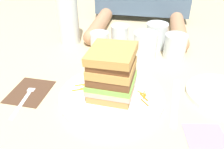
# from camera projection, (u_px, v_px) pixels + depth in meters

# --- Properties ---
(ground_plane) EXTENTS (3.00, 3.00, 0.00)m
(ground_plane) POSITION_uv_depth(u_px,v_px,m) (113.00, 93.00, 0.62)
(ground_plane) COLOR #C6B289
(main_plate) EXTENTS (0.28, 0.28, 0.01)m
(main_plate) POSITION_uv_depth(u_px,v_px,m) (110.00, 95.00, 0.60)
(main_plate) COLOR white
(main_plate) RESTS_ON ground_plane
(sandwich) EXTENTS (0.12, 0.12, 0.13)m
(sandwich) POSITION_uv_depth(u_px,v_px,m) (110.00, 73.00, 0.56)
(sandwich) COLOR tan
(sandwich) RESTS_ON main_plate
(carrot_shred_0) EXTENTS (0.03, 0.02, 0.00)m
(carrot_shred_0) POSITION_uv_depth(u_px,v_px,m) (78.00, 90.00, 0.61)
(carrot_shred_0) COLOR orange
(carrot_shred_0) RESTS_ON main_plate
(carrot_shred_1) EXTENTS (0.02, 0.01, 0.00)m
(carrot_shred_1) POSITION_uv_depth(u_px,v_px,m) (84.00, 85.00, 0.63)
(carrot_shred_1) COLOR orange
(carrot_shred_1) RESTS_ON main_plate
(carrot_shred_2) EXTENTS (0.03, 0.02, 0.00)m
(carrot_shred_2) POSITION_uv_depth(u_px,v_px,m) (81.00, 84.00, 0.63)
(carrot_shred_2) COLOR orange
(carrot_shred_2) RESTS_ON main_plate
(carrot_shred_3) EXTENTS (0.03, 0.01, 0.00)m
(carrot_shred_3) POSITION_uv_depth(u_px,v_px,m) (86.00, 89.00, 0.61)
(carrot_shred_3) COLOR orange
(carrot_shred_3) RESTS_ON main_plate
(carrot_shred_4) EXTENTS (0.03, 0.02, 0.00)m
(carrot_shred_4) POSITION_uv_depth(u_px,v_px,m) (85.00, 88.00, 0.62)
(carrot_shred_4) COLOR orange
(carrot_shred_4) RESTS_ON main_plate
(carrot_shred_5) EXTENTS (0.02, 0.03, 0.00)m
(carrot_shred_5) POSITION_uv_depth(u_px,v_px,m) (144.00, 97.00, 0.58)
(carrot_shred_5) COLOR orange
(carrot_shred_5) RESTS_ON main_plate
(carrot_shred_6) EXTENTS (0.03, 0.02, 0.00)m
(carrot_shred_6) POSITION_uv_depth(u_px,v_px,m) (142.00, 93.00, 0.60)
(carrot_shred_6) COLOR orange
(carrot_shred_6) RESTS_ON main_plate
(carrot_shred_7) EXTENTS (0.02, 0.02, 0.00)m
(carrot_shred_7) POSITION_uv_depth(u_px,v_px,m) (145.00, 103.00, 0.56)
(carrot_shred_7) COLOR orange
(carrot_shred_7) RESTS_ON main_plate
(carrot_shred_8) EXTENTS (0.00, 0.03, 0.00)m
(carrot_shred_8) POSITION_uv_depth(u_px,v_px,m) (144.00, 94.00, 0.59)
(carrot_shred_8) COLOR orange
(carrot_shred_8) RESTS_ON main_plate
(carrot_shred_9) EXTENTS (0.00, 0.02, 0.00)m
(carrot_shred_9) POSITION_uv_depth(u_px,v_px,m) (145.00, 96.00, 0.59)
(carrot_shred_9) COLOR orange
(carrot_shred_9) RESTS_ON main_plate
(napkin_dark) EXTENTS (0.11, 0.12, 0.00)m
(napkin_dark) POSITION_uv_depth(u_px,v_px,m) (30.00, 91.00, 0.63)
(napkin_dark) COLOR #4C3323
(napkin_dark) RESTS_ON ground_plane
(fork) EXTENTS (0.03, 0.17, 0.00)m
(fork) POSITION_uv_depth(u_px,v_px,m) (26.00, 95.00, 0.61)
(fork) COLOR silver
(fork) RESTS_ON napkin_dark
(knife) EXTENTS (0.03, 0.20, 0.00)m
(knife) POSITION_uv_depth(u_px,v_px,m) (175.00, 102.00, 0.59)
(knife) COLOR silver
(knife) RESTS_ON ground_plane
(juice_glass) EXTENTS (0.08, 0.08, 0.09)m
(juice_glass) POSITION_uv_depth(u_px,v_px,m) (145.00, 48.00, 0.77)
(juice_glass) COLOR white
(juice_glass) RESTS_ON ground_plane
(water_bottle) EXTENTS (0.08, 0.08, 0.31)m
(water_bottle) POSITION_uv_depth(u_px,v_px,m) (67.00, 6.00, 0.82)
(water_bottle) COLOR silver
(water_bottle) RESTS_ON ground_plane
(empty_tumbler_0) EXTENTS (0.07, 0.07, 0.08)m
(empty_tumbler_0) POSITION_uv_depth(u_px,v_px,m) (175.00, 46.00, 0.77)
(empty_tumbler_0) COLOR silver
(empty_tumbler_0) RESTS_ON ground_plane
(empty_tumbler_1) EXTENTS (0.07, 0.07, 0.07)m
(empty_tumbler_1) POSITION_uv_depth(u_px,v_px,m) (120.00, 35.00, 0.87)
(empty_tumbler_1) COLOR silver
(empty_tumbler_1) RESTS_ON ground_plane
(empty_tumbler_2) EXTENTS (0.06, 0.06, 0.07)m
(empty_tumbler_2) POSITION_uv_depth(u_px,v_px,m) (100.00, 42.00, 0.81)
(empty_tumbler_2) COLOR silver
(empty_tumbler_2) RESTS_ON ground_plane
(empty_tumbler_3) EXTENTS (0.08, 0.08, 0.09)m
(empty_tumbler_3) POSITION_uv_depth(u_px,v_px,m) (156.00, 36.00, 0.84)
(empty_tumbler_3) COLOR silver
(empty_tumbler_3) RESTS_ON ground_plane
(side_plate) EXTENTS (0.18, 0.18, 0.01)m
(side_plate) POSITION_uv_depth(u_px,v_px,m) (221.00, 94.00, 0.61)
(side_plate) COLOR white
(side_plate) RESTS_ON ground_plane
(napkin_pink) EXTENTS (0.10, 0.10, 0.00)m
(napkin_pink) POSITION_uv_depth(u_px,v_px,m) (206.00, 138.00, 0.49)
(napkin_pink) COLOR pink
(napkin_pink) RESTS_ON ground_plane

